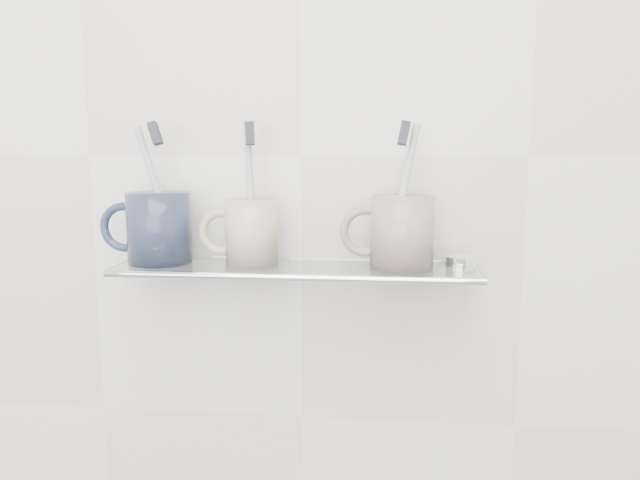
# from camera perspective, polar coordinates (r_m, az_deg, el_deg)

# --- Properties ---
(wall_back) EXTENTS (2.50, 0.00, 2.50)m
(wall_back) POSITION_cam_1_polar(r_m,az_deg,el_deg) (0.91, -1.73, 7.73)
(wall_back) COLOR silver
(wall_back) RESTS_ON ground
(shelf_glass) EXTENTS (0.50, 0.12, 0.01)m
(shelf_glass) POSITION_cam_1_polar(r_m,az_deg,el_deg) (0.86, -2.21, -2.63)
(shelf_glass) COLOR silver
(shelf_glass) RESTS_ON wall_back
(shelf_rail) EXTENTS (0.50, 0.01, 0.01)m
(shelf_rail) POSITION_cam_1_polar(r_m,az_deg,el_deg) (0.81, -2.75, -3.44)
(shelf_rail) COLOR silver
(shelf_rail) RESTS_ON shelf_glass
(bracket_left) EXTENTS (0.02, 0.03, 0.02)m
(bracket_left) POSITION_cam_1_polar(r_m,az_deg,el_deg) (0.96, -14.31, -2.37)
(bracket_left) COLOR silver
(bracket_left) RESTS_ON wall_back
(bracket_right) EXTENTS (0.02, 0.03, 0.02)m
(bracket_right) POSITION_cam_1_polar(r_m,az_deg,el_deg) (0.91, 11.46, -2.93)
(bracket_right) COLOR silver
(bracket_right) RESTS_ON wall_back
(mug_left) EXTENTS (0.10, 0.10, 0.10)m
(mug_left) POSITION_cam_1_polar(r_m,az_deg,el_deg) (0.91, -14.50, 1.09)
(mug_left) COLOR #1C233E
(mug_left) RESTS_ON shelf_glass
(mug_left_handle) EXTENTS (0.07, 0.01, 0.07)m
(mug_left_handle) POSITION_cam_1_polar(r_m,az_deg,el_deg) (0.93, -17.44, 1.12)
(mug_left_handle) COLOR #1C233E
(mug_left_handle) RESTS_ON mug_left
(toothbrush_left) EXTENTS (0.07, 0.03, 0.18)m
(toothbrush_left) POSITION_cam_1_polar(r_m,az_deg,el_deg) (0.90, -14.63, 4.31)
(toothbrush_left) COLOR #A3ACBA
(toothbrush_left) RESTS_ON mug_left
(bristles_left) EXTENTS (0.02, 0.03, 0.04)m
(bristles_left) POSITION_cam_1_polar(r_m,az_deg,el_deg) (0.90, -14.84, 9.40)
(bristles_left) COLOR #2A2D33
(bristles_left) RESTS_ON toothbrush_left
(mug_center) EXTENTS (0.08, 0.08, 0.09)m
(mug_center) POSITION_cam_1_polar(r_m,az_deg,el_deg) (0.87, -6.28, 0.69)
(mug_center) COLOR beige
(mug_center) RESTS_ON shelf_glass
(mug_center_handle) EXTENTS (0.07, 0.01, 0.07)m
(mug_center_handle) POSITION_cam_1_polar(r_m,az_deg,el_deg) (0.88, -8.98, 0.73)
(mug_center_handle) COLOR beige
(mug_center_handle) RESTS_ON mug_center
(toothbrush_center) EXTENTS (0.02, 0.03, 0.19)m
(toothbrush_center) POSITION_cam_1_polar(r_m,az_deg,el_deg) (0.87, -6.34, 4.36)
(toothbrush_center) COLOR #A5A7A9
(toothbrush_center) RESTS_ON mug_center
(bristles_center) EXTENTS (0.02, 0.03, 0.03)m
(bristles_center) POSITION_cam_1_polar(r_m,az_deg,el_deg) (0.86, -6.44, 9.66)
(bristles_center) COLOR #2A2D33
(bristles_center) RESTS_ON toothbrush_center
(mug_right) EXTENTS (0.11, 0.11, 0.10)m
(mug_right) POSITION_cam_1_polar(r_m,az_deg,el_deg) (0.85, 7.50, 0.73)
(mug_right) COLOR silver
(mug_right) RESTS_ON shelf_glass
(mug_right_handle) EXTENTS (0.07, 0.01, 0.07)m
(mug_right_handle) POSITION_cam_1_polar(r_m,az_deg,el_deg) (0.85, 4.18, 0.79)
(mug_right_handle) COLOR silver
(mug_right_handle) RESTS_ON mug_right
(toothbrush_right) EXTENTS (0.05, 0.04, 0.19)m
(toothbrush_right) POSITION_cam_1_polar(r_m,az_deg,el_deg) (0.85, 7.57, 4.23)
(toothbrush_right) COLOR beige
(toothbrush_right) RESTS_ON mug_right
(bristles_right) EXTENTS (0.02, 0.03, 0.03)m
(bristles_right) POSITION_cam_1_polar(r_m,az_deg,el_deg) (0.84, 7.69, 9.65)
(bristles_right) COLOR #2A2D33
(bristles_right) RESTS_ON toothbrush_right
(chrome_cap) EXTENTS (0.04, 0.04, 0.02)m
(chrome_cap) POSITION_cam_1_polar(r_m,az_deg,el_deg) (0.87, 12.74, -2.00)
(chrome_cap) COLOR silver
(chrome_cap) RESTS_ON shelf_glass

